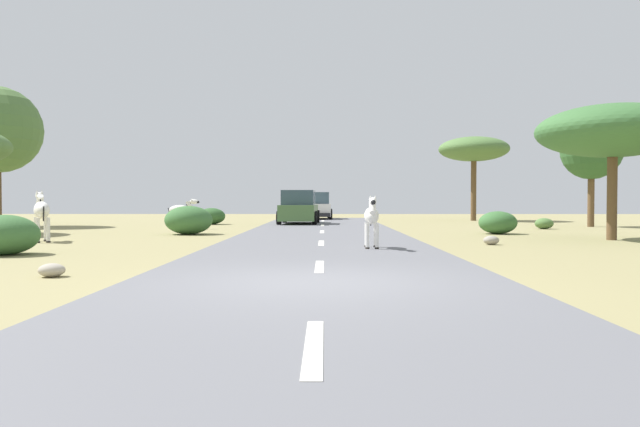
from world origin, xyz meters
name	(u,v)px	position (x,y,z in m)	size (l,w,h in m)	color
ground_plane	(314,285)	(0.00, 0.00, 0.00)	(90.00, 90.00, 0.00)	#8E8456
road	(319,283)	(0.07, 0.00, 0.03)	(6.00, 64.00, 0.05)	slate
lane_markings	(318,291)	(0.07, -1.00, 0.05)	(0.16, 56.00, 0.01)	silver
zebra_0	(372,217)	(1.38, 6.23, 0.86)	(0.40, 1.45, 1.37)	silver
zebra_1	(181,210)	(-6.21, 17.32, 0.82)	(1.46, 0.48, 1.38)	silver
zebra_2	(41,211)	(-8.54, 9.15, 0.96)	(1.09, 1.55, 1.61)	silver
car_0	(299,208)	(-1.17, 22.01, 0.85)	(2.15, 4.40, 1.74)	#476B38
car_1	(316,207)	(-0.39, 29.91, 0.85)	(2.10, 4.38, 1.74)	white
tree_0	(613,132)	(9.42, 10.13, 3.49)	(4.78, 4.78, 4.34)	brown
tree_1	(474,150)	(9.42, 27.89, 4.40)	(4.32, 4.32, 5.20)	brown
tree_3	(591,150)	(12.97, 19.56, 3.70)	(2.90, 2.90, 5.17)	brown
bush_0	(544,224)	(9.92, 17.35, 0.24)	(0.81, 0.73, 0.48)	#4C7038
bush_1	(5,235)	(-7.35, 4.85, 0.47)	(1.57, 1.42, 0.94)	#386633
bush_2	(498,223)	(6.74, 13.50, 0.43)	(1.44, 1.29, 0.86)	#386633
bush_3	(212,216)	(-5.79, 22.16, 0.43)	(1.44, 1.30, 0.86)	#2D5628
bush_4	(189,220)	(-4.93, 13.14, 0.53)	(1.78, 1.60, 1.07)	#386633
rock_0	(491,240)	(4.97, 8.08, 0.13)	(0.45, 0.38, 0.26)	gray
rock_1	(52,270)	(-4.42, 0.88, 0.11)	(0.44, 0.39, 0.23)	#A89E8C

